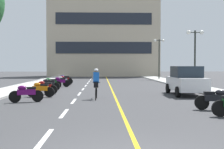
{
  "coord_description": "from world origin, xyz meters",
  "views": [
    {
      "loc": [
        -0.56,
        -5.53,
        1.84
      ],
      "look_at": [
        0.21,
        15.83,
        1.22
      ],
      "focal_mm": 47.75,
      "sensor_mm": 36.0,
      "label": 1
    }
  ],
  "objects": [
    {
      "name": "lane_dash_3",
      "position": [
        -2.0,
        14.0,
        0.0
      ],
      "size": [
        0.14,
        2.2,
        0.01
      ],
      "primitive_type": "cube",
      "color": "silver",
      "rests_on": "ground"
    },
    {
      "name": "lane_dash_6",
      "position": [
        -2.0,
        26.0,
        0.0
      ],
      "size": [
        0.14,
        2.2,
        0.01
      ],
      "primitive_type": "cube",
      "color": "silver",
      "rests_on": "ground"
    },
    {
      "name": "street_lamp_mid",
      "position": [
        7.3,
        19.18,
        3.61
      ],
      "size": [
        1.46,
        0.36,
        4.71
      ],
      "color": "black",
      "rests_on": "curb_right"
    },
    {
      "name": "curb_right",
      "position": [
        7.2,
        24.0,
        0.06
      ],
      "size": [
        2.4,
        72.0,
        0.12
      ],
      "primitive_type": "cube",
      "color": "#A8A8A3",
      "rests_on": "ground"
    },
    {
      "name": "ground_plane",
      "position": [
        0.0,
        21.0,
        0.0
      ],
      "size": [
        140.0,
        140.0,
        0.0
      ],
      "primitive_type": "plane",
      "color": "#38383A"
    },
    {
      "name": "centre_line_yellow",
      "position": [
        0.25,
        24.0,
        0.0
      ],
      "size": [
        0.12,
        66.0,
        0.01
      ],
      "primitive_type": "cube",
      "color": "gold",
      "rests_on": "ground"
    },
    {
      "name": "street_lamp_far",
      "position": [
        7.19,
        34.14,
        3.98
      ],
      "size": [
        1.46,
        0.36,
        5.3
      ],
      "color": "black",
      "rests_on": "curb_right"
    },
    {
      "name": "lane_dash_9",
      "position": [
        -2.0,
        38.0,
        0.0
      ],
      "size": [
        0.14,
        2.2,
        0.01
      ],
      "primitive_type": "cube",
      "color": "silver",
      "rests_on": "ground"
    },
    {
      "name": "office_building",
      "position": [
        -0.12,
        48.13,
        8.2
      ],
      "size": [
        19.34,
        6.38,
        16.4
      ],
      "color": "#BCAD93",
      "rests_on": "ground"
    },
    {
      "name": "lane_dash_5",
      "position": [
        -2.0,
        22.0,
        0.0
      ],
      "size": [
        0.14,
        2.2,
        0.01
      ],
      "primitive_type": "cube",
      "color": "silver",
      "rests_on": "ground"
    },
    {
      "name": "motorcycle_11",
      "position": [
        -4.51,
        26.16,
        0.47
      ],
      "size": [
        1.7,
        0.6,
        0.92
      ],
      "color": "black",
      "rests_on": "ground"
    },
    {
      "name": "lane_dash_8",
      "position": [
        -2.0,
        34.0,
        0.0
      ],
      "size": [
        0.14,
        2.2,
        0.01
      ],
      "primitive_type": "cube",
      "color": "silver",
      "rests_on": "ground"
    },
    {
      "name": "lane_dash_11",
      "position": [
        -2.0,
        46.0,
        0.0
      ],
      "size": [
        0.14,
        2.2,
        0.01
      ],
      "primitive_type": "cube",
      "color": "silver",
      "rests_on": "ground"
    },
    {
      "name": "curb_left",
      "position": [
        -7.2,
        24.0,
        0.06
      ],
      "size": [
        2.4,
        72.0,
        0.12
      ],
      "primitive_type": "cube",
      "color": "#A8A8A3",
      "rests_on": "ground"
    },
    {
      "name": "parked_car_near",
      "position": [
        4.78,
        12.99,
        0.92
      ],
      "size": [
        1.98,
        4.23,
        1.82
      ],
      "color": "black",
      "rests_on": "ground"
    },
    {
      "name": "cyclist_rider",
      "position": [
        -0.84,
        10.96,
        0.89
      ],
      "size": [
        0.42,
        1.77,
        1.71
      ],
      "color": "black",
      "rests_on": "ground"
    },
    {
      "name": "lane_dash_1",
      "position": [
        -2.0,
        6.0,
        0.0
      ],
      "size": [
        0.14,
        2.2,
        0.01
      ],
      "primitive_type": "cube",
      "color": "silver",
      "rests_on": "ground"
    },
    {
      "name": "lane_dash_0",
      "position": [
        -2.0,
        2.0,
        0.0
      ],
      "size": [
        0.14,
        2.2,
        0.01
      ],
      "primitive_type": "cube",
      "color": "silver",
      "rests_on": "ground"
    },
    {
      "name": "motorcycle_4",
      "position": [
        -4.16,
        12.11,
        0.47
      ],
      "size": [
        1.69,
        0.62,
        0.92
      ],
      "color": "black",
      "rests_on": "ground"
    },
    {
      "name": "motorcycle_9",
      "position": [
        -4.19,
        22.19,
        0.47
      ],
      "size": [
        1.68,
        0.66,
        0.92
      ],
      "color": "black",
      "rests_on": "ground"
    },
    {
      "name": "lane_dash_2",
      "position": [
        -2.0,
        10.0,
        0.0
      ],
      "size": [
        0.14,
        2.2,
        0.01
      ],
      "primitive_type": "cube",
      "color": "silver",
      "rests_on": "ground"
    },
    {
      "name": "motorcycle_8",
      "position": [
        -4.17,
        20.48,
        0.47
      ],
      "size": [
        1.7,
        0.6,
        0.92
      ],
      "color": "black",
      "rests_on": "ground"
    },
    {
      "name": "lane_dash_7",
      "position": [
        -2.0,
        30.0,
        0.0
      ],
      "size": [
        0.14,
        2.2,
        0.01
      ],
      "primitive_type": "cube",
      "color": "silver",
      "rests_on": "ground"
    },
    {
      "name": "motorcycle_7",
      "position": [
        -4.68,
        18.75,
        0.47
      ],
      "size": [
        1.68,
        0.67,
        0.92
      ],
      "color": "black",
      "rests_on": "ground"
    },
    {
      "name": "lane_dash_4",
      "position": [
        -2.0,
        18.0,
        0.0
      ],
      "size": [
        0.14,
        2.2,
        0.01
      ],
      "primitive_type": "cube",
      "color": "silver",
      "rests_on": "ground"
    },
    {
      "name": "motorcycle_6",
      "position": [
        -4.5,
        16.75,
        0.47
      ],
      "size": [
        1.7,
        0.6,
        0.92
      ],
      "color": "black",
      "rests_on": "ground"
    },
    {
      "name": "motorcycle_10",
      "position": [
        -4.26,
        24.16,
        0.47
      ],
      "size": [
        1.68,
        0.66,
        0.92
      ],
      "color": "black",
      "rests_on": "ground"
    },
    {
      "name": "lane_dash_10",
      "position": [
        -2.0,
        42.0,
        0.0
      ],
      "size": [
        0.14,
        2.2,
        0.01
      ],
      "primitive_type": "cube",
      "color": "silver",
      "rests_on": "ground"
    },
    {
      "name": "motorcycle_5",
      "position": [
        -4.24,
        13.86,
        0.47
      ],
      "size": [
        1.69,
        0.63,
        0.92
      ],
      "color": "black",
      "rests_on": "ground"
    },
    {
      "name": "motorcycle_2",
      "position": [
        4.2,
        6.63,
        0.47
      ],
      "size": [
        1.69,
        0.6,
        0.92
      ],
      "color": "black",
      "rests_on": "ground"
    },
    {
      "name": "motorcycle_3",
      "position": [
        -4.36,
        9.6,
        0.47
      ],
      "size": [
        1.65,
        0.76,
        0.92
      ],
      "color": "black",
      "rests_on": "ground"
    }
  ]
}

